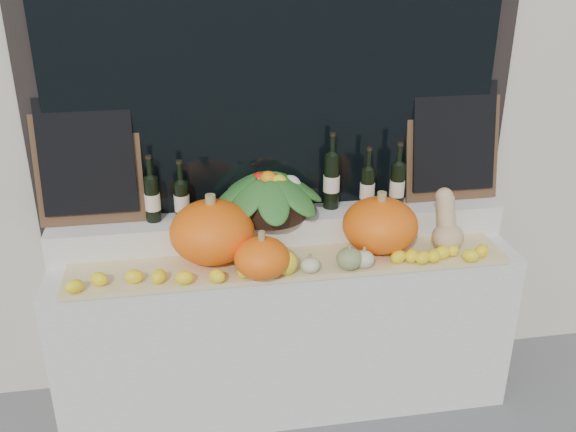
{
  "coord_description": "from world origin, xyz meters",
  "views": [
    {
      "loc": [
        -0.46,
        -1.27,
        2.36
      ],
      "look_at": [
        0.0,
        1.45,
        1.12
      ],
      "focal_mm": 40.0,
      "sensor_mm": 36.0,
      "label": 1
    }
  ],
  "objects_px": {
    "pumpkin_right": "(380,225)",
    "wine_bottle_tall": "(332,181)",
    "butternut_squash": "(447,226)",
    "pumpkin_left": "(212,232)",
    "produce_bowl": "(269,193)"
  },
  "relations": [
    {
      "from": "butternut_squash",
      "to": "pumpkin_left",
      "type": "bearing_deg",
      "value": 176.49
    },
    {
      "from": "produce_bowl",
      "to": "wine_bottle_tall",
      "type": "height_order",
      "value": "wine_bottle_tall"
    },
    {
      "from": "butternut_squash",
      "to": "pumpkin_right",
      "type": "bearing_deg",
      "value": 172.58
    },
    {
      "from": "butternut_squash",
      "to": "produce_bowl",
      "type": "distance_m",
      "value": 0.89
    },
    {
      "from": "pumpkin_right",
      "to": "produce_bowl",
      "type": "height_order",
      "value": "produce_bowl"
    },
    {
      "from": "pumpkin_right",
      "to": "wine_bottle_tall",
      "type": "bearing_deg",
      "value": 127.14
    },
    {
      "from": "wine_bottle_tall",
      "to": "produce_bowl",
      "type": "bearing_deg",
      "value": -173.21
    },
    {
      "from": "pumpkin_right",
      "to": "produce_bowl",
      "type": "xyz_separation_m",
      "value": [
        -0.52,
        0.21,
        0.12
      ]
    },
    {
      "from": "pumpkin_left",
      "to": "wine_bottle_tall",
      "type": "distance_m",
      "value": 0.68
    },
    {
      "from": "pumpkin_left",
      "to": "produce_bowl",
      "type": "relative_size",
      "value": 0.68
    },
    {
      "from": "pumpkin_left",
      "to": "butternut_squash",
      "type": "relative_size",
      "value": 1.36
    },
    {
      "from": "butternut_squash",
      "to": "wine_bottle_tall",
      "type": "bearing_deg",
      "value": 150.52
    },
    {
      "from": "produce_bowl",
      "to": "pumpkin_right",
      "type": "bearing_deg",
      "value": -22.05
    },
    {
      "from": "pumpkin_left",
      "to": "pumpkin_right",
      "type": "bearing_deg",
      "value": -1.92
    },
    {
      "from": "produce_bowl",
      "to": "wine_bottle_tall",
      "type": "relative_size",
      "value": 1.47
    }
  ]
}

